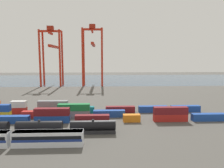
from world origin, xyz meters
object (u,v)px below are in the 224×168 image
Objects in this scene: passenger_train at (11,138)px; gantry_crane_central at (93,49)px; shipping_container_15 at (109,114)px; gantry_crane_west at (52,51)px; freight_tank_row at (40,127)px; shipping_container_12 at (38,114)px.

gantry_crane_central is at bearing 82.84° from passenger_train.
gantry_crane_central is (-10.57, 96.13, 28.02)m from shipping_container_15.
gantry_crane_west is at bearing 114.41° from shipping_container_15.
passenger_train is 0.78× the size of gantry_crane_west.
shipping_container_15 is at bearing 45.21° from passenger_train.
freight_tank_row is at bearing -140.61° from shipping_container_15.
freight_tank_row is 0.96× the size of gantry_crane_west.
passenger_train is 0.75× the size of gantry_crane_central.
gantry_crane_west is (-22.26, 113.39, 26.23)m from freight_tank_row.
gantry_crane_central is at bearing 80.37° from shipping_container_12.
shipping_container_12 is at bearing 92.10° from passenger_train.
freight_tank_row reaches higher than passenger_train.
shipping_container_15 is (25.92, 26.10, -0.84)m from passenger_train.
passenger_train is 126.02m from gantry_crane_west.
passenger_train is 9.80m from freight_tank_row.
gantry_crane_west is at bearing -179.64° from gantry_crane_central.
freight_tank_row is 3.75× the size of shipping_container_12.
passenger_train is 36.79m from shipping_container_15.
shipping_container_12 and shipping_container_15 have the same top height.
gantry_crane_central is (15.35, 122.23, 27.18)m from passenger_train.
shipping_container_12 is 101.02m from gantry_crane_west.
freight_tank_row reaches higher than shipping_container_15.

